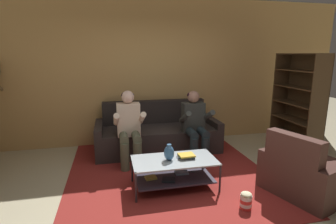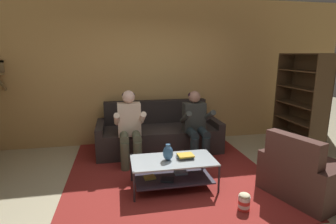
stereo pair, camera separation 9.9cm
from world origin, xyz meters
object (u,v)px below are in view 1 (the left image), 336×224
(coffee_table, at_px, (174,169))
(armchair, at_px, (305,173))
(vase, at_px, (169,153))
(bookshelf, at_px, (297,111))
(person_seated_left, at_px, (129,125))
(popcorn_tub, at_px, (246,201))
(book_stack, at_px, (186,156))
(couch, at_px, (157,134))
(person_seated_right, at_px, (195,122))

(coffee_table, height_order, armchair, armchair)
(vase, xyz_separation_m, bookshelf, (2.67, 0.92, 0.25))
(person_seated_left, xyz_separation_m, popcorn_tub, (1.23, -1.66, -0.56))
(vase, distance_m, book_stack, 0.26)
(vase, height_order, book_stack, vase)
(armchair, bearing_deg, bookshelf, 56.48)
(couch, relative_size, person_seated_left, 1.87)
(bookshelf, bearing_deg, vase, -160.99)
(vase, bearing_deg, book_stack, 5.29)
(coffee_table, distance_m, popcorn_tub, 1.01)
(armchair, distance_m, popcorn_tub, 0.97)
(couch, height_order, armchair, couch)
(bookshelf, bearing_deg, person_seated_right, 178.84)
(book_stack, bearing_deg, armchair, -20.24)
(vase, bearing_deg, armchair, -16.83)
(person_seated_right, xyz_separation_m, vase, (-0.68, -0.96, -0.14))
(person_seated_left, relative_size, vase, 5.45)
(person_seated_right, relative_size, armchair, 1.03)
(person_seated_left, relative_size, armchair, 1.06)
(book_stack, xyz_separation_m, armchair, (1.47, -0.54, -0.16))
(coffee_table, height_order, bookshelf, bookshelf)
(coffee_table, bearing_deg, popcorn_tub, -44.69)
(vase, distance_m, popcorn_tub, 1.12)
(person_seated_left, bearing_deg, coffee_table, -61.45)
(book_stack, bearing_deg, vase, -174.71)
(coffee_table, xyz_separation_m, bookshelf, (2.60, 0.91, 0.49))
(coffee_table, height_order, popcorn_tub, coffee_table)
(person_seated_left, height_order, vase, person_seated_left)
(couch, distance_m, popcorn_tub, 2.32)
(coffee_table, xyz_separation_m, vase, (-0.07, -0.00, 0.24))
(person_seated_left, distance_m, coffee_table, 1.16)
(coffee_table, relative_size, armchair, 0.99)
(book_stack, distance_m, armchair, 1.57)
(coffee_table, relative_size, book_stack, 4.51)
(popcorn_tub, bearing_deg, couch, 106.68)
(person_seated_right, xyz_separation_m, armchair, (1.03, -1.48, -0.37))
(person_seated_left, distance_m, popcorn_tub, 2.14)
(couch, distance_m, coffee_table, 1.51)
(armchair, bearing_deg, coffee_table, 162.40)
(vase, relative_size, bookshelf, 0.12)
(bookshelf, distance_m, armchair, 1.79)
(coffee_table, height_order, book_stack, book_stack)
(person_seated_left, distance_m, bookshelf, 3.12)
(bookshelf, bearing_deg, coffee_table, -160.62)
(book_stack, height_order, armchair, armchair)
(coffee_table, height_order, vase, vase)
(vase, relative_size, armchair, 0.19)
(person_seated_right, bearing_deg, book_stack, -114.90)
(person_seated_right, height_order, armchair, person_seated_right)
(couch, bearing_deg, armchair, -51.75)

